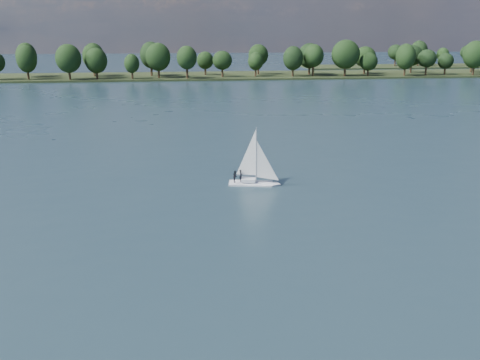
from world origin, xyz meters
name	(u,v)px	position (x,y,z in m)	size (l,w,h in m)	color
ground	(262,116)	(0.00, 100.00, 0.00)	(700.00, 700.00, 0.00)	#233342
far_shore	(220,77)	(0.00, 212.00, 0.00)	(660.00, 40.00, 1.50)	black
sailboat	(251,169)	(-11.18, 42.15, 2.30)	(6.48, 2.98, 8.24)	white
treeline	(214,58)	(-2.85, 207.68, 8.07)	(563.04, 73.81, 17.62)	black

